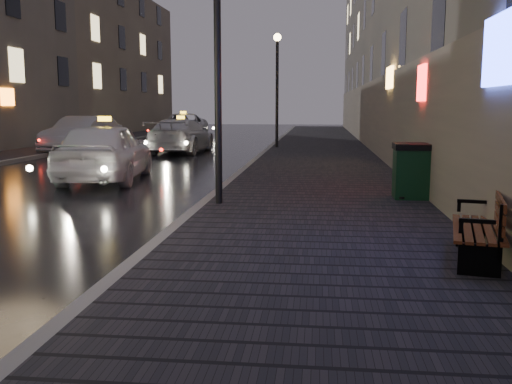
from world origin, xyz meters
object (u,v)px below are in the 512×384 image
(trash_bin, at_px, (411,170))
(car_left_mid, at_px, (82,134))
(lamp_near, at_px, (217,33))
(taxi_mid, at_px, (181,136))
(lamp_far, at_px, (277,76))
(taxi_near, at_px, (106,151))
(taxi_far, at_px, (184,127))
(bench, at_px, (483,227))

(trash_bin, xyz_separation_m, car_left_mid, (-12.60, 12.56, 0.08))
(lamp_near, xyz_separation_m, taxi_mid, (-4.17, 13.97, -2.73))
(lamp_far, height_order, taxi_near, lamp_far)
(lamp_near, distance_m, taxi_far, 24.55)
(trash_bin, bearing_deg, taxi_mid, 123.20)
(lamp_far, bearing_deg, car_left_mid, -164.77)
(trash_bin, distance_m, taxi_far, 24.72)
(bench, distance_m, car_left_mid, 21.69)
(trash_bin, distance_m, taxi_mid, 15.23)
(lamp_near, relative_size, lamp_far, 1.00)
(lamp_near, xyz_separation_m, bench, (4.07, -3.92, -2.90))
(taxi_near, bearing_deg, taxi_far, -89.97)
(car_left_mid, distance_m, taxi_far, 10.18)
(lamp_near, height_order, taxi_mid, lamp_near)
(lamp_far, bearing_deg, taxi_far, 130.02)
(taxi_near, height_order, taxi_far, taxi_near)
(trash_bin, distance_m, car_left_mid, 17.79)
(trash_bin, bearing_deg, lamp_near, -163.66)
(car_left_mid, bearing_deg, taxi_far, 80.92)
(lamp_near, distance_m, trash_bin, 4.93)
(taxi_near, bearing_deg, bench, 127.63)
(lamp_far, relative_size, taxi_far, 0.90)
(car_left_mid, bearing_deg, trash_bin, -40.93)
(lamp_far, height_order, taxi_far, lamp_far)
(lamp_far, distance_m, taxi_near, 12.74)
(bench, height_order, taxi_far, taxi_far)
(lamp_near, bearing_deg, taxi_mid, 106.63)
(lamp_near, height_order, car_left_mid, lamp_near)
(taxi_near, relative_size, taxi_far, 0.84)
(lamp_near, height_order, bench, lamp_near)
(lamp_near, distance_m, taxi_mid, 14.83)
(bench, relative_size, taxi_far, 0.31)
(lamp_near, distance_m, bench, 6.35)
(taxi_far, bearing_deg, bench, -76.10)
(lamp_near, bearing_deg, bench, -43.95)
(bench, height_order, taxi_near, taxi_near)
(lamp_near, distance_m, car_left_mid, 16.38)
(lamp_far, bearing_deg, taxi_mid, -154.00)
(lamp_far, height_order, bench, lamp_far)
(bench, bearing_deg, lamp_far, 113.81)
(car_left_mid, xyz_separation_m, taxi_mid, (4.48, 0.32, -0.06))
(lamp_near, relative_size, taxi_near, 1.08)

